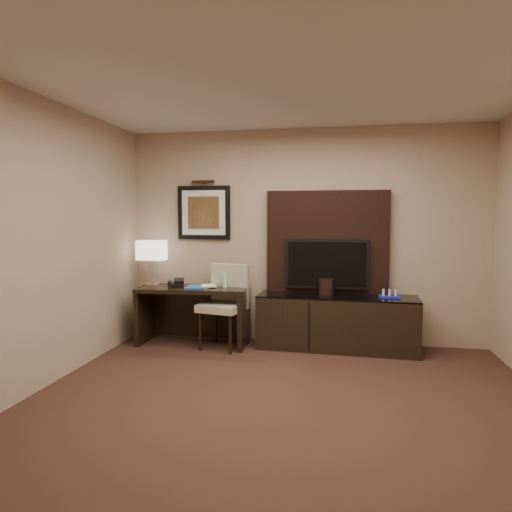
% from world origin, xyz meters
% --- Properties ---
extents(floor, '(4.50, 5.00, 0.01)m').
position_xyz_m(floor, '(0.00, 0.00, -0.01)').
color(floor, '#371F18').
rests_on(floor, ground).
extents(ceiling, '(4.50, 5.00, 0.01)m').
position_xyz_m(ceiling, '(0.00, 0.00, 2.70)').
color(ceiling, silver).
rests_on(ceiling, wall_back).
extents(wall_back, '(4.50, 0.01, 2.70)m').
position_xyz_m(wall_back, '(0.00, 2.50, 1.35)').
color(wall_back, tan).
rests_on(wall_back, floor).
extents(wall_front, '(4.50, 0.01, 2.70)m').
position_xyz_m(wall_front, '(0.00, -2.50, 1.35)').
color(wall_front, tan).
rests_on(wall_front, floor).
extents(wall_left, '(0.01, 5.00, 2.70)m').
position_xyz_m(wall_left, '(-2.25, 0.00, 1.35)').
color(wall_left, tan).
rests_on(wall_left, floor).
extents(desk, '(1.38, 0.65, 0.73)m').
position_xyz_m(desk, '(-1.33, 2.10, 0.36)').
color(desk, black).
rests_on(desk, floor).
extents(credenza, '(1.92, 0.62, 0.65)m').
position_xyz_m(credenza, '(0.43, 2.20, 0.33)').
color(credenza, black).
rests_on(credenza, floor).
extents(tv_wall_panel, '(1.50, 0.12, 1.30)m').
position_xyz_m(tv_wall_panel, '(0.30, 2.44, 1.27)').
color(tv_wall_panel, black).
rests_on(tv_wall_panel, wall_back).
extents(tv, '(1.00, 0.08, 0.60)m').
position_xyz_m(tv, '(0.30, 2.34, 1.02)').
color(tv, black).
rests_on(tv, tv_wall_panel).
extents(artwork, '(0.70, 0.04, 0.70)m').
position_xyz_m(artwork, '(-1.30, 2.48, 1.65)').
color(artwork, black).
rests_on(artwork, wall_back).
extents(picture_light, '(0.04, 0.04, 0.30)m').
position_xyz_m(picture_light, '(-1.30, 2.44, 2.05)').
color(picture_light, '#422415').
rests_on(picture_light, wall_back).
extents(desk_chair, '(0.61, 0.67, 1.04)m').
position_xyz_m(desk_chair, '(-0.93, 1.99, 0.52)').
color(desk_chair, '#BFB89F').
rests_on(desk_chair, floor).
extents(table_lamp, '(0.33, 0.20, 0.52)m').
position_xyz_m(table_lamp, '(-1.91, 2.18, 0.99)').
color(table_lamp, '#987B5E').
rests_on(table_lamp, desk).
extents(desk_phone, '(0.24, 0.23, 0.10)m').
position_xyz_m(desk_phone, '(-1.54, 2.04, 0.77)').
color(desk_phone, black).
rests_on(desk_phone, desk).
extents(blue_folder, '(0.23, 0.30, 0.02)m').
position_xyz_m(blue_folder, '(-1.28, 2.03, 0.73)').
color(blue_folder, '#1955A6').
rests_on(blue_folder, desk).
extents(book, '(0.18, 0.08, 0.25)m').
position_xyz_m(book, '(-1.23, 2.09, 0.85)').
color(book, '#BAAA92').
rests_on(book, desk).
extents(water_bottle, '(0.06, 0.06, 0.17)m').
position_xyz_m(water_bottle, '(-0.94, 2.13, 0.81)').
color(water_bottle, silver).
rests_on(water_bottle, desk).
extents(ice_bucket, '(0.20, 0.20, 0.20)m').
position_xyz_m(ice_bucket, '(0.30, 2.23, 0.75)').
color(ice_bucket, black).
rests_on(ice_bucket, credenza).
extents(minibar_tray, '(0.25, 0.16, 0.09)m').
position_xyz_m(minibar_tray, '(1.04, 2.18, 0.70)').
color(minibar_tray, '#1C25B7').
rests_on(minibar_tray, credenza).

